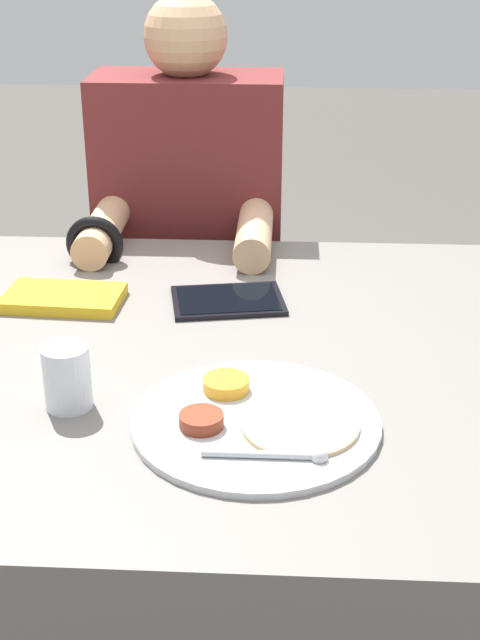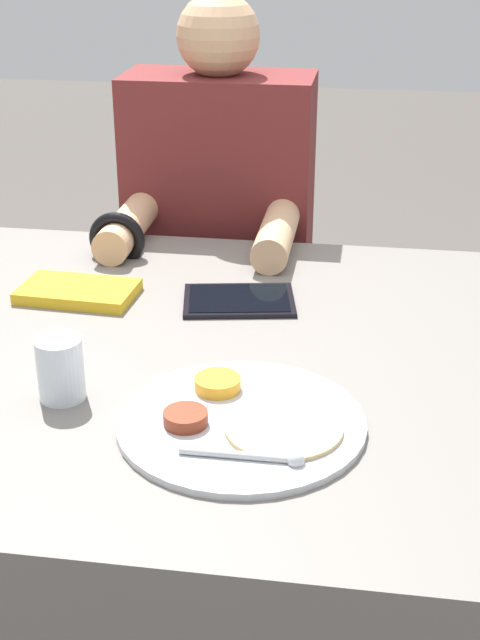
# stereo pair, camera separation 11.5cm
# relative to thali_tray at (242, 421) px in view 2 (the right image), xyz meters

# --- Properties ---
(dining_table) EXTENTS (1.17, 0.99, 0.71)m
(dining_table) POSITION_rel_thali_tray_xyz_m (-0.07, 0.21, -0.36)
(dining_table) COLOR slate
(dining_table) RESTS_ON ground_plane
(thali_tray) EXTENTS (0.33, 0.33, 0.03)m
(thali_tray) POSITION_rel_thali_tray_xyz_m (0.00, 0.00, 0.00)
(thali_tray) COLOR #B7BABF
(thali_tray) RESTS_ON dining_table
(red_notebook) EXTENTS (0.20, 0.13, 0.02)m
(red_notebook) POSITION_rel_thali_tray_xyz_m (-0.34, 0.38, 0.00)
(red_notebook) COLOR silver
(red_notebook) RESTS_ON dining_table
(tablet_device) EXTENTS (0.21, 0.17, 0.01)m
(tablet_device) POSITION_rel_thali_tray_xyz_m (-0.06, 0.39, -0.00)
(tablet_device) COLOR black
(tablet_device) RESTS_ON dining_table
(person_diner) EXTENTS (0.40, 0.46, 1.17)m
(person_diner) POSITION_rel_thali_tray_xyz_m (-0.18, 0.86, -0.17)
(person_diner) COLOR black
(person_diner) RESTS_ON ground_plane
(drinking_glass) EXTENTS (0.06, 0.06, 0.09)m
(drinking_glass) POSITION_rel_thali_tray_xyz_m (-0.26, 0.04, 0.04)
(drinking_glass) COLOR silver
(drinking_glass) RESTS_ON dining_table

